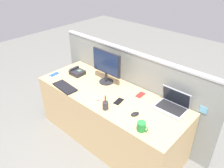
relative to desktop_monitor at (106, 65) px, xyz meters
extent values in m
plane|color=slate|center=(0.23, -0.19, -1.00)|extent=(10.00, 10.00, 0.00)
cube|color=tan|center=(0.23, -0.19, -0.63)|extent=(2.06, 0.77, 0.74)
cube|color=gray|center=(0.23, 0.24, -0.42)|extent=(2.52, 0.06, 1.17)
cube|color=#B7BAC1|center=(0.23, 0.24, 0.18)|extent=(2.52, 0.07, 0.02)
cube|color=pink|center=(-0.04, 0.20, -0.25)|extent=(0.09, 0.01, 0.11)
cube|color=#66ADD1|center=(1.28, 0.20, -0.20)|extent=(0.09, 0.01, 0.08)
cylinder|color=#232328|center=(0.00, -0.01, -0.25)|extent=(0.19, 0.19, 0.02)
cylinder|color=#232328|center=(0.00, -0.01, -0.18)|extent=(0.04, 0.04, 0.14)
cube|color=#232328|center=(0.00, 0.00, 0.03)|extent=(0.46, 0.03, 0.32)
cube|color=#19284C|center=(0.00, -0.01, 0.03)|extent=(0.43, 0.01, 0.29)
cube|color=#9EA0A8|center=(0.97, 0.04, -0.25)|extent=(0.35, 0.26, 0.02)
cube|color=black|center=(0.97, 0.05, -0.24)|extent=(0.31, 0.19, 0.00)
cube|color=#9EA0A8|center=(0.97, 0.14, -0.14)|extent=(0.35, 0.06, 0.20)
cube|color=black|center=(0.97, 0.14, -0.14)|extent=(0.33, 0.05, 0.18)
cube|color=#232328|center=(-0.47, -0.13, -0.23)|extent=(0.19, 0.17, 0.06)
cube|color=#4C6B5B|center=(-0.44, -0.11, -0.20)|extent=(0.06, 0.06, 0.01)
cylinder|color=#232328|center=(-0.54, -0.13, -0.18)|extent=(0.04, 0.16, 0.04)
cube|color=black|center=(-0.30, -0.49, -0.25)|extent=(0.38, 0.19, 0.02)
ellipsoid|color=silver|center=(0.21, -0.36, -0.25)|extent=(0.09, 0.12, 0.03)
ellipsoid|color=black|center=(0.73, -0.32, -0.25)|extent=(0.09, 0.11, 0.03)
cylinder|color=#333338|center=(0.42, -0.46, -0.21)|extent=(0.07, 0.07, 0.10)
cylinder|color=black|center=(0.40, -0.44, -0.15)|extent=(0.01, 0.03, 0.14)
cylinder|color=#238438|center=(0.43, -0.45, -0.15)|extent=(0.01, 0.02, 0.14)
cylinder|color=blue|center=(0.41, -0.46, -0.16)|extent=(0.02, 0.02, 0.12)
cylinder|color=red|center=(0.42, -0.47, -0.15)|extent=(0.02, 0.01, 0.15)
cube|color=blue|center=(-0.71, -0.36, -0.26)|extent=(0.08, 0.15, 0.01)
cube|color=black|center=(0.43, -0.24, -0.26)|extent=(0.09, 0.15, 0.01)
cube|color=#B22323|center=(0.54, 0.05, -0.26)|extent=(0.08, 0.14, 0.01)
cylinder|color=#238438|center=(0.93, -0.47, -0.21)|extent=(0.09, 0.09, 0.10)
torus|color=#238438|center=(0.98, -0.47, -0.21)|extent=(0.05, 0.01, 0.05)
camera|label=1|loc=(1.85, -1.92, 1.29)|focal=35.72mm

